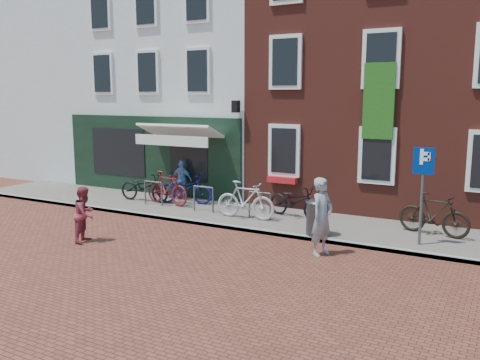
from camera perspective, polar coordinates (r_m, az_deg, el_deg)
The scene contains 16 objects.
ground at distance 14.61m, azimuth -1.67°, elevation -5.49°, with size 80.00×80.00×0.00m, color brown.
sidewalk at distance 15.44m, azimuth 4.37°, elevation -4.50°, with size 24.00×3.00×0.10m, color slate.
building_stucco at distance 22.71m, azimuth -3.72°, elevation 11.27°, with size 8.00×8.00×9.00m, color silver.
building_brick_mid at distance 19.89m, azimuth 14.00°, elevation 12.73°, with size 6.00×8.00×10.00m, color maroon.
filler_left at distance 27.46m, azimuth -17.28°, elevation 10.55°, with size 7.00×8.00×9.00m, color silver.
litter_bin at distance 13.62m, azimuth 8.63°, elevation -3.91°, with size 0.57×0.57×1.05m.
parking_sign at distance 13.17m, azimuth 19.76°, elevation 0.13°, with size 0.50×0.08×2.43m.
woman at distance 12.24m, azimuth 9.15°, elevation -4.06°, with size 0.68×0.45×1.86m, color gray.
boy at distance 13.82m, azimuth -16.95°, elevation -3.67°, with size 0.71×0.55×1.45m, color #97313C.
cafe_person at distance 18.34m, azimuth -6.51°, elevation 0.06°, with size 0.81×0.34×1.39m, color #6C98C8.
bicycle_0 at distance 18.13m, azimuth -10.64°, elevation -0.75°, with size 0.68×1.94×1.02m, color black.
bicycle_1 at distance 17.43m, azimuth -8.17°, elevation -0.90°, with size 0.53×1.88×1.13m, color maroon.
bicycle_2 at distance 17.53m, azimuth -6.23°, elevation -0.98°, with size 0.68×1.94×1.02m, color navy.
bicycle_3 at distance 15.29m, azimuth 0.61°, elevation -2.26°, with size 0.53×1.88×1.13m, color #B0B0B2.
bicycle_4 at distance 15.50m, azimuth 6.23°, elevation -2.36°, with size 0.68×1.94×1.02m, color black.
bicycle_5 at distance 14.42m, azimuth 20.86°, elevation -3.59°, with size 0.53×1.88×1.13m, color black.
Camera 1 is at (7.16, -12.17, 3.76)m, focal length 38.16 mm.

